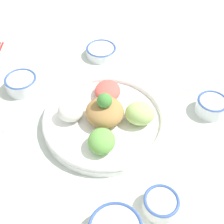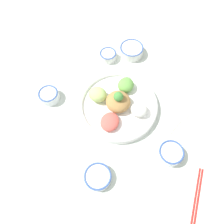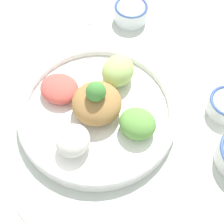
% 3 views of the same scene
% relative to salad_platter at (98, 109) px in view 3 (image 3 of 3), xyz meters
% --- Properties ---
extents(ground_plane, '(2.40, 2.40, 0.00)m').
position_rel_salad_platter_xyz_m(ground_plane, '(-0.02, -0.04, -0.03)').
color(ground_plane, silver).
extents(salad_platter, '(0.34, 0.34, 0.11)m').
position_rel_salad_platter_xyz_m(salad_platter, '(0.00, 0.00, 0.00)').
color(salad_platter, white).
rests_on(salad_platter, ground_plane).
extents(sauce_bowl_far, '(0.09, 0.09, 0.04)m').
position_rel_salad_platter_xyz_m(sauce_bowl_far, '(-0.30, -0.03, -0.00)').
color(sauce_bowl_far, white).
rests_on(sauce_bowl_far, ground_plane).
extents(serving_spoon_extra, '(0.11, 0.04, 0.01)m').
position_rel_salad_platter_xyz_m(serving_spoon_extra, '(-0.25, -0.12, -0.02)').
color(serving_spoon_extra, beige).
rests_on(serving_spoon_extra, ground_plane).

